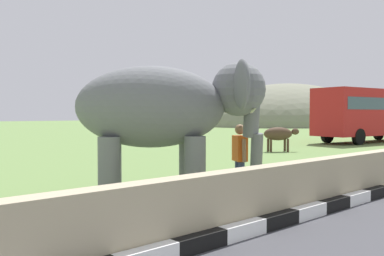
{
  "coord_description": "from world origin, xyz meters",
  "views": [
    {
      "loc": [
        -2.01,
        -0.45,
        1.89
      ],
      "look_at": [
        3.82,
        6.0,
        1.6
      ],
      "focal_mm": 39.22,
      "sensor_mm": 36.0,
      "label": 1
    }
  ],
  "objects": [
    {
      "name": "barrier_parapet",
      "position": [
        2.0,
        4.01,
        0.5
      ],
      "size": [
        28.0,
        0.36,
        1.0
      ],
      "primitive_type": "cube",
      "color": "tan",
      "rests_on": "ground_plane"
    },
    {
      "name": "elephant",
      "position": [
        3.52,
        6.4,
        1.98
      ],
      "size": [
        3.95,
        3.57,
        3.0
      ],
      "color": "slate",
      "rests_on": "ground_plane"
    },
    {
      "name": "person_handler",
      "position": [
        5.18,
        5.88,
        0.93
      ],
      "size": [
        0.4,
        0.6,
        1.66
      ],
      "color": "navy",
      "rests_on": "ground_plane"
    },
    {
      "name": "bus_red",
      "position": [
        25.65,
        12.39,
        2.08
      ],
      "size": [
        9.38,
        3.7,
        3.5
      ],
      "color": "#B21E1E",
      "rests_on": "ground_plane"
    },
    {
      "name": "cow_near",
      "position": [
        15.24,
        12.16,
        0.87
      ],
      "size": [
        1.84,
        1.32,
        1.23
      ],
      "color": "#473323",
      "rests_on": "ground_plane"
    },
    {
      "name": "hill_east",
      "position": [
        55.0,
        39.46,
        0.0
      ],
      "size": [
        30.47,
        24.37,
        13.5
      ],
      "color": "gray",
      "rests_on": "ground_plane"
    }
  ]
}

